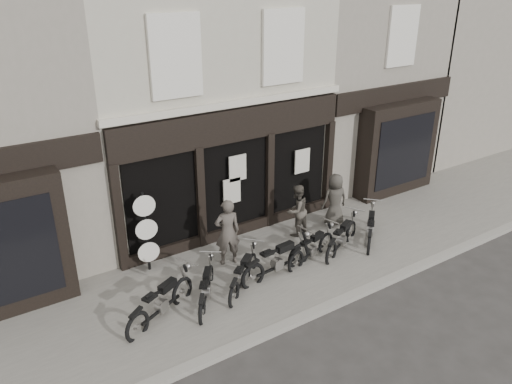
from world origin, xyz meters
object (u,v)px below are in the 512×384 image
motorcycle_1 (206,291)px  motorcycle_2 (243,276)px  motorcycle_0 (162,305)px  motorcycle_4 (312,250)px  motorcycle_3 (277,263)px  man_left (227,232)px  motorcycle_5 (342,240)px  advert_sign_post (147,235)px  motorcycle_6 (370,230)px  man_centre (297,210)px  man_right (335,200)px

motorcycle_1 → motorcycle_2: 1.04m
motorcycle_0 → motorcycle_4: bearing=-24.6°
motorcycle_2 → motorcycle_3: size_ratio=0.74×
man_left → motorcycle_0: bearing=41.4°
motorcycle_5 → advert_sign_post: bearing=132.8°
motorcycle_5 → motorcycle_6: 1.08m
motorcycle_5 → man_left: man_left is taller
motorcycle_0 → motorcycle_6: size_ratio=1.22×
motorcycle_5 → advert_sign_post: advert_sign_post is taller
advert_sign_post → motorcycle_5: bearing=-14.0°
motorcycle_3 → motorcycle_5: motorcycle_3 is taller
motorcycle_1 → motorcycle_4: size_ratio=0.88×
motorcycle_0 → motorcycle_1: motorcycle_0 is taller
motorcycle_2 → man_left: man_left is taller
motorcycle_6 → advert_sign_post: bearing=119.5°
motorcycle_1 → advert_sign_post: advert_sign_post is taller
motorcycle_4 → man_left: man_left is taller
motorcycle_1 → motorcycle_3: bearing=-53.7°
motorcycle_3 → motorcycle_6: size_ratio=1.36×
motorcycle_3 → man_centre: bearing=34.2°
motorcycle_1 → motorcycle_2: size_ratio=1.01×
motorcycle_1 → man_right: size_ratio=1.04×
motorcycle_5 → motorcycle_3: bearing=155.7°
motorcycle_2 → motorcycle_6: (4.35, 0.02, 0.01)m
motorcycle_5 → advert_sign_post: size_ratio=0.84×
motorcycle_4 → man_right: bearing=18.6°
motorcycle_1 → motorcycle_5: motorcycle_5 is taller
motorcycle_0 → man_left: 2.73m
motorcycle_3 → motorcycle_5: bearing=-4.3°
motorcycle_2 → motorcycle_6: motorcycle_6 is taller
man_centre → advert_sign_post: bearing=-18.4°
motorcycle_5 → man_right: 1.61m
motorcycle_2 → advert_sign_post: advert_sign_post is taller
motorcycle_5 → man_right: bearing=31.2°
motorcycle_0 → man_centre: man_centre is taller
motorcycle_0 → motorcycle_3: motorcycle_3 is taller
motorcycle_1 → advert_sign_post: size_ratio=0.74×
man_right → advert_sign_post: (-5.75, 0.65, 0.19)m
motorcycle_1 → motorcycle_5: (4.31, 0.07, 0.02)m
motorcycle_1 → advert_sign_post: (-0.61, 1.99, 0.75)m
man_left → man_centre: man_left is taller
motorcycle_0 → man_right: bearing=-14.1°
motorcycle_0 → motorcycle_6: motorcycle_0 is taller
man_left → man_centre: size_ratio=1.18×
motorcycle_0 → motorcycle_2: size_ratio=1.22×
motorcycle_3 → man_centre: (1.72, 1.44, 0.47)m
motorcycle_0 → motorcycle_5: size_ratio=1.05×
motorcycle_1 → man_centre: size_ratio=1.09×
motorcycle_2 → man_right: bearing=-21.9°
motorcycle_3 → motorcycle_5: (2.26, 0.06, -0.03)m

